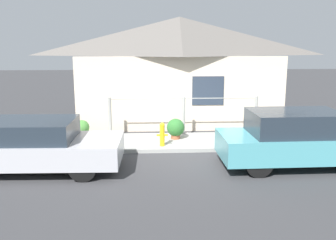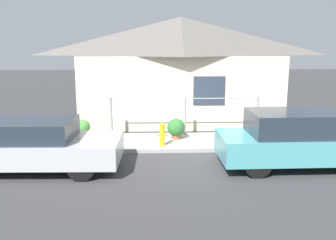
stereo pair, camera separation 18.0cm
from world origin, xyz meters
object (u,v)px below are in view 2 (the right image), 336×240
car_left (31,145)px  fire_hydrant (162,134)px  potted_plant_by_fence (83,128)px  potted_plant_near_hydrant (176,128)px  car_right (298,140)px

car_left → fire_hydrant: bearing=27.9°
potted_plant_by_fence → potted_plant_near_hydrant: bearing=-2.0°
car_right → fire_hydrant: (-3.38, 1.63, -0.23)m
potted_plant_near_hydrant → potted_plant_by_fence: potted_plant_near_hydrant is taller
car_left → potted_plant_near_hydrant: car_left is taller
car_right → fire_hydrant: bearing=153.3°
fire_hydrant → potted_plant_by_fence: fire_hydrant is taller
potted_plant_near_hydrant → potted_plant_by_fence: bearing=178.0°
car_right → potted_plant_by_fence: 6.37m
car_left → potted_plant_by_fence: size_ratio=7.11×
car_right → potted_plant_by_fence: (-5.85, 2.52, -0.26)m
car_left → potted_plant_near_hydrant: size_ratio=6.73×
car_right → potted_plant_by_fence: bearing=155.7°
fire_hydrant → potted_plant_by_fence: (-2.47, 0.89, -0.03)m
car_left → fire_hydrant: car_left is taller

